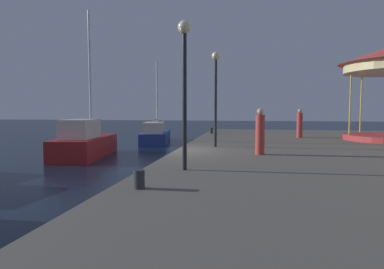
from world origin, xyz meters
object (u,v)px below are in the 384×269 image
Objects in this scene: lamp_post_near_edge at (185,68)px; bollard_north at (211,130)px; sailboat_blue at (156,135)px; lamp_post_mid_promenade at (216,82)px; sailboat_red at (85,143)px; bollard_south at (139,179)px; person_near_carousel at (300,124)px; person_by_the_water at (260,133)px.

bollard_north is at bearing 93.21° from lamp_post_near_edge.
lamp_post_mid_promenade is at bearing -59.65° from sailboat_blue.
sailboat_blue reaches higher than bollard_north.
sailboat_red reaches higher than sailboat_blue.
person_near_carousel is (5.35, 14.03, 0.60)m from bollard_south.
sailboat_red is 12.37m from person_near_carousel.
lamp_post_near_edge is at bearing 76.62° from bollard_south.
person_near_carousel is at bearing -25.64° from bollard_north.
sailboat_red is 19.50× the size of bollard_south.
sailboat_blue reaches higher than bollard_south.
lamp_post_mid_promenade reaches higher than person_by_the_water.
sailboat_red is 9.38m from bollard_north.
bollard_south is (-0.84, -8.26, -2.70)m from lamp_post_mid_promenade.
lamp_post_mid_promenade is 7.62m from person_near_carousel.
person_by_the_water is at bearing -50.99° from lamp_post_mid_promenade.
bollard_south is at bearing -75.47° from sailboat_blue.
sailboat_red is at bearing -128.46° from bollard_north.
bollard_north is 1.00× the size of bollard_south.
sailboat_red reaches higher than bollard_north.
bollard_north is at bearing 105.48° from person_by_the_water.
sailboat_blue is 3.75× the size of person_near_carousel.
sailboat_red is 19.50× the size of bollard_north.
sailboat_red is 9.51m from person_by_the_water.
lamp_post_mid_promenade is (6.93, -1.12, 2.94)m from sailboat_red.
sailboat_blue is at bearing 170.95° from bollard_north.
person_by_the_water is at bearing 65.22° from bollard_south.
person_by_the_water reaches higher than bollard_south.
bollard_north is (4.25, -0.68, 0.40)m from sailboat_blue.
sailboat_red reaches higher than lamp_post_mid_promenade.
person_by_the_water is (-2.61, -8.11, 0.00)m from person_near_carousel.
lamp_post_near_edge is 10.23× the size of bollard_north.
person_by_the_water reaches higher than bollard_north.
lamp_post_mid_promenade is 2.45× the size of person_by_the_water.
lamp_post_mid_promenade is at bearing 87.20° from lamp_post_near_edge.
person_near_carousel is at bearing 22.14° from sailboat_red.
lamp_post_near_edge is at bearing -86.79° from bollard_north.
bollard_south is (-0.55, -2.32, -2.62)m from lamp_post_near_edge.
bollard_north is 0.23× the size of person_near_carousel.
person_by_the_water is at bearing -107.86° from person_near_carousel.
lamp_post_mid_promenade is at bearing 129.01° from person_by_the_water.
person_by_the_water is (2.99, -10.80, 0.61)m from bollard_north.
lamp_post_near_edge is at bearing -121.20° from person_by_the_water.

